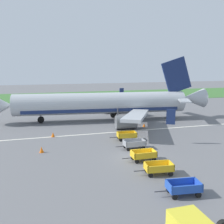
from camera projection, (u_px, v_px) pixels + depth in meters
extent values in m
plane|color=slate|center=(136.00, 157.00, 27.50)|extent=(220.00, 220.00, 0.00)
cube|color=#3D7033|center=(72.00, 97.00, 79.18)|extent=(220.00, 28.00, 0.06)
cube|color=silver|center=(110.00, 133.00, 37.55)|extent=(120.00, 0.36, 0.01)
cylinder|color=#B2B7BC|center=(101.00, 103.00, 45.10)|extent=(30.22, 6.95, 3.70)
cube|color=navy|center=(102.00, 109.00, 45.28)|extent=(27.22, 6.44, 0.56)
cone|color=#B2B7BC|center=(3.00, 106.00, 42.34)|extent=(3.58, 3.95, 3.63)
cone|color=#B2B7BC|center=(192.00, 98.00, 47.87)|extent=(4.86, 3.99, 3.52)
cube|color=#B2B7BC|center=(137.00, 115.00, 37.82)|extent=(8.45, 12.68, 1.35)
cube|color=navy|center=(171.00, 117.00, 31.78)|extent=(1.06, 0.70, 1.90)
cylinder|color=slate|center=(126.00, 122.00, 39.37)|extent=(3.41, 2.44, 2.10)
cube|color=#B2B7BC|center=(116.00, 100.00, 54.00)|extent=(6.03, 13.22, 1.35)
cube|color=navy|center=(122.00, 92.00, 60.57)|extent=(1.11, 0.49, 1.90)
cylinder|color=slate|center=(111.00, 108.00, 52.53)|extent=(3.41, 2.44, 2.10)
cube|color=navy|center=(176.00, 75.00, 46.54)|extent=(5.98, 1.01, 6.88)
cube|color=#B2B7BC|center=(184.00, 100.00, 44.23)|extent=(3.78, 5.48, 0.24)
cube|color=#B2B7BC|center=(170.00, 96.00, 50.43)|extent=(2.82, 5.46, 0.24)
cylinder|color=#4C4C51|center=(41.00, 114.00, 43.63)|extent=(0.20, 0.20, 2.04)
cylinder|color=black|center=(41.00, 120.00, 43.82)|extent=(1.14, 0.57, 1.10)
cylinder|color=#4C4C51|center=(118.00, 114.00, 43.67)|extent=(0.20, 0.20, 2.04)
cylinder|color=black|center=(118.00, 120.00, 43.86)|extent=(1.14, 0.57, 1.10)
cylinder|color=#4C4C51|center=(113.00, 109.00, 47.93)|extent=(0.20, 0.20, 2.04)
cylinder|color=black|center=(113.00, 115.00, 48.12)|extent=(1.14, 0.57, 1.10)
cube|color=#234CB2|center=(184.00, 189.00, 19.49)|extent=(2.65, 1.68, 0.08)
cube|color=#234CB2|center=(188.00, 189.00, 18.80)|extent=(2.49, 0.39, 0.55)
cube|color=#234CB2|center=(180.00, 181.00, 20.06)|extent=(2.49, 0.39, 0.55)
cube|color=#234CB2|center=(169.00, 186.00, 19.24)|extent=(0.26, 1.40, 0.55)
cube|color=#234CB2|center=(198.00, 184.00, 19.62)|extent=(0.26, 1.40, 0.55)
cylinder|color=#2D2D33|center=(161.00, 191.00, 19.21)|extent=(1.00, 0.20, 0.08)
cylinder|color=black|center=(175.00, 197.00, 18.84)|extent=(0.46, 0.21, 0.44)
cylinder|color=black|center=(169.00, 190.00, 19.93)|extent=(0.46, 0.21, 0.44)
cylinder|color=black|center=(198.00, 195.00, 19.14)|extent=(0.46, 0.21, 0.44)
cylinder|color=black|center=(191.00, 188.00, 20.23)|extent=(0.46, 0.21, 0.44)
cube|color=gold|center=(159.00, 169.00, 23.19)|extent=(2.65, 1.69, 0.08)
cube|color=gold|center=(161.00, 169.00, 22.50)|extent=(2.49, 0.40, 0.55)
cube|color=gold|center=(156.00, 163.00, 23.76)|extent=(2.49, 0.40, 0.55)
cube|color=gold|center=(146.00, 167.00, 22.94)|extent=(0.27, 1.40, 0.55)
cube|color=gold|center=(171.00, 165.00, 23.32)|extent=(0.27, 1.40, 0.55)
cylinder|color=#2D2D33|center=(139.00, 171.00, 22.91)|extent=(1.00, 0.20, 0.08)
cylinder|color=black|center=(150.00, 175.00, 22.54)|extent=(0.46, 0.21, 0.44)
cylinder|color=black|center=(147.00, 170.00, 23.63)|extent=(0.46, 0.21, 0.44)
cylinder|color=black|center=(171.00, 174.00, 22.84)|extent=(0.46, 0.21, 0.44)
cylinder|color=black|center=(166.00, 169.00, 23.93)|extent=(0.46, 0.21, 0.44)
cube|color=gold|center=(143.00, 156.00, 26.48)|extent=(2.51, 1.42, 0.08)
cube|color=gold|center=(146.00, 155.00, 25.81)|extent=(2.50, 0.13, 0.55)
cube|color=gold|center=(141.00, 151.00, 27.04)|extent=(2.50, 0.13, 0.55)
cube|color=gold|center=(133.00, 154.00, 26.11)|extent=(0.11, 1.40, 0.55)
cube|color=gold|center=(154.00, 152.00, 26.74)|extent=(0.11, 1.40, 0.55)
cylinder|color=#2D2D33|center=(127.00, 158.00, 26.01)|extent=(1.00, 0.09, 0.08)
cylinder|color=black|center=(137.00, 161.00, 25.75)|extent=(0.44, 0.16, 0.44)
cylinder|color=black|center=(133.00, 158.00, 26.81)|extent=(0.44, 0.16, 0.44)
cylinder|color=black|center=(154.00, 160.00, 26.24)|extent=(0.44, 0.16, 0.44)
cylinder|color=black|center=(150.00, 156.00, 27.30)|extent=(0.44, 0.16, 0.44)
cube|color=gray|center=(134.00, 145.00, 30.22)|extent=(2.51, 1.42, 0.08)
cube|color=gray|center=(136.00, 144.00, 29.55)|extent=(2.50, 0.12, 0.55)
cube|color=gray|center=(132.00, 141.00, 30.78)|extent=(2.50, 0.12, 0.55)
cube|color=gray|center=(125.00, 143.00, 29.83)|extent=(0.11, 1.40, 0.55)
cube|color=gray|center=(144.00, 141.00, 30.50)|extent=(0.11, 1.40, 0.55)
cylinder|color=#2D2D33|center=(120.00, 147.00, 29.73)|extent=(1.00, 0.09, 0.08)
cylinder|color=black|center=(128.00, 149.00, 29.48)|extent=(0.44, 0.16, 0.44)
cylinder|color=black|center=(125.00, 146.00, 30.54)|extent=(0.44, 0.16, 0.44)
cylinder|color=black|center=(143.00, 148.00, 30.00)|extent=(0.44, 0.16, 0.44)
cylinder|color=black|center=(140.00, 145.00, 31.06)|extent=(0.44, 0.16, 0.44)
cube|color=gold|center=(127.00, 136.00, 33.80)|extent=(2.61, 1.60, 0.08)
cube|color=gold|center=(128.00, 135.00, 33.12)|extent=(2.50, 0.31, 0.55)
cube|color=gold|center=(126.00, 133.00, 34.37)|extent=(2.50, 0.31, 0.55)
cube|color=gold|center=(118.00, 135.00, 33.51)|extent=(0.22, 1.40, 0.55)
cube|color=gold|center=(136.00, 134.00, 33.98)|extent=(0.22, 1.40, 0.55)
cylinder|color=#2D2D33|center=(113.00, 137.00, 33.46)|extent=(1.00, 0.16, 0.08)
cylinder|color=black|center=(121.00, 140.00, 33.13)|extent=(0.45, 0.20, 0.44)
cylinder|color=black|center=(119.00, 138.00, 34.21)|extent=(0.45, 0.20, 0.44)
cylinder|color=black|center=(135.00, 139.00, 33.49)|extent=(0.45, 0.20, 0.44)
cylinder|color=black|center=(132.00, 137.00, 34.57)|extent=(0.45, 0.20, 0.44)
cone|color=orange|center=(144.00, 125.00, 41.07)|extent=(0.46, 0.46, 0.61)
cone|color=orange|center=(42.00, 150.00, 28.98)|extent=(0.51, 0.51, 0.67)
cone|color=orange|center=(53.00, 135.00, 35.28)|extent=(0.50, 0.50, 0.66)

